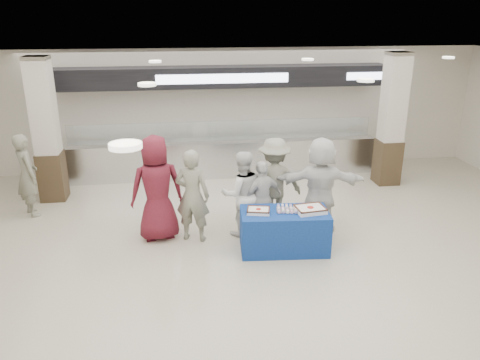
{
  "coord_description": "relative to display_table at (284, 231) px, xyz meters",
  "views": [
    {
      "loc": [
        -1.12,
        -6.3,
        4.07
      ],
      "look_at": [
        -0.05,
        1.6,
        1.19
      ],
      "focal_mm": 35.0,
      "sensor_mm": 36.0,
      "label": 1
    }
  ],
  "objects": [
    {
      "name": "ground",
      "position": [
        -0.68,
        -1.08,
        -0.38
      ],
      "size": [
        14.0,
        14.0,
        0.0
      ],
      "primitive_type": "plane",
      "color": "beige",
      "rests_on": "ground"
    },
    {
      "name": "serving_line",
      "position": [
        -0.67,
        4.32,
        0.78
      ],
      "size": [
        8.7,
        0.85,
        2.8
      ],
      "color": "silver",
      "rests_on": "ground"
    },
    {
      "name": "column_left",
      "position": [
        -4.68,
        3.12,
        1.15
      ],
      "size": [
        0.55,
        0.55,
        3.2
      ],
      "color": "#332617",
      "rests_on": "ground"
    },
    {
      "name": "column_right",
      "position": [
        3.32,
        3.12,
        1.15
      ],
      "size": [
        0.55,
        0.55,
        3.2
      ],
      "color": "#332617",
      "rests_on": "ground"
    },
    {
      "name": "display_table",
      "position": [
        0.0,
        0.0,
        0.0
      ],
      "size": [
        1.61,
        0.9,
        0.75
      ],
      "primitive_type": "cube",
      "rotation": [
        0.0,
        0.0,
        -0.08
      ],
      "color": "navy",
      "rests_on": "ground"
    },
    {
      "name": "sheet_cake_left",
      "position": [
        -0.47,
        0.03,
        0.42
      ],
      "size": [
        0.45,
        0.38,
        0.09
      ],
      "color": "white",
      "rests_on": "display_table"
    },
    {
      "name": "sheet_cake_right",
      "position": [
        0.44,
        -0.06,
        0.43
      ],
      "size": [
        0.54,
        0.45,
        0.1
      ],
      "color": "white",
      "rests_on": "display_table"
    },
    {
      "name": "cupcake_tray",
      "position": [
        0.05,
        0.04,
        0.4
      ],
      "size": [
        0.41,
        0.33,
        0.06
      ],
      "color": "#A4A3A8",
      "rests_on": "display_table"
    },
    {
      "name": "civilian_maroon",
      "position": [
        -2.24,
        0.8,
        0.63
      ],
      "size": [
        1.08,
        0.81,
        2.0
      ],
      "primitive_type": "imported",
      "rotation": [
        0.0,
        0.0,
        3.33
      ],
      "color": "maroon",
      "rests_on": "ground"
    },
    {
      "name": "soldier_a",
      "position": [
        -1.59,
        0.64,
        0.51
      ],
      "size": [
        0.75,
        0.61,
        1.77
      ],
      "primitive_type": "imported",
      "rotation": [
        0.0,
        0.0,
        2.81
      ],
      "color": "slate",
      "rests_on": "ground"
    },
    {
      "name": "chef_tall",
      "position": [
        -0.66,
        0.75,
        0.46
      ],
      "size": [
        0.88,
        0.72,
        1.66
      ],
      "primitive_type": "imported",
      "rotation": [
        0.0,
        0.0,
        3.26
      ],
      "color": "silver",
      "rests_on": "ground"
    },
    {
      "name": "chef_short",
      "position": [
        -0.28,
        0.68,
        0.36
      ],
      "size": [
        0.94,
        0.69,
        1.48
      ],
      "primitive_type": "imported",
      "rotation": [
        0.0,
        0.0,
        3.58
      ],
      "color": "silver",
      "rests_on": "ground"
    },
    {
      "name": "soldier_b",
      "position": [
        0.04,
        1.16,
        0.51
      ],
      "size": [
        1.2,
        0.75,
        1.78
      ],
      "primitive_type": "imported",
      "rotation": [
        0.0,
        0.0,
        3.23
      ],
      "color": "slate",
      "rests_on": "ground"
    },
    {
      "name": "civilian_white",
      "position": [
        0.85,
        0.72,
        0.57
      ],
      "size": [
        1.82,
        0.86,
        1.89
      ],
      "primitive_type": "imported",
      "rotation": [
        0.0,
        0.0,
        2.96
      ],
      "color": "white",
      "rests_on": "ground"
    },
    {
      "name": "soldier_bg",
      "position": [
        -4.95,
        2.28,
        0.5
      ],
      "size": [
        0.7,
        0.77,
        1.76
      ],
      "primitive_type": "imported",
      "rotation": [
        0.0,
        0.0,
        2.14
      ],
      "color": "slate",
      "rests_on": "ground"
    }
  ]
}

